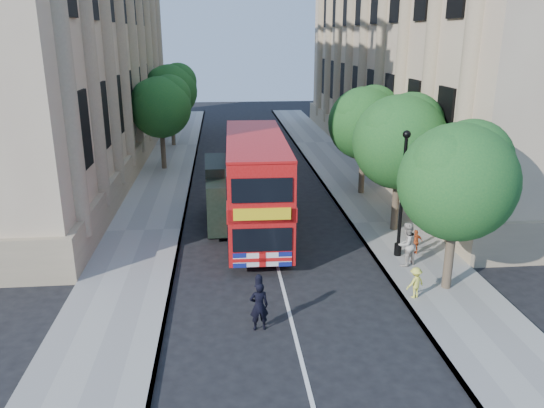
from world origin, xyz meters
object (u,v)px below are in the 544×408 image
object	(u,v)px
police_constable	(259,306)
woman_pedestrian	(407,244)
double_decker_bus	(256,182)
box_van	(229,195)
lamp_post	(402,199)

from	to	relation	value
police_constable	woman_pedestrian	xyz separation A→B (m)	(6.04, 4.01, 0.20)
police_constable	double_decker_bus	bearing A→B (deg)	-97.91
woman_pedestrian	box_van	bearing A→B (deg)	-70.28
box_van	police_constable	distance (m)	9.70
lamp_post	double_decker_bus	world-z (taller)	lamp_post
double_decker_bus	police_constable	bearing A→B (deg)	-92.18
double_decker_bus	box_van	distance (m)	2.01
lamp_post	woman_pedestrian	size ratio (longest dim) A/B	2.93
box_van	police_constable	size ratio (longest dim) A/B	3.32
double_decker_bus	police_constable	world-z (taller)	double_decker_bus
lamp_post	box_van	bearing A→B (deg)	145.62
box_van	police_constable	xyz separation A→B (m)	(0.73, -9.65, -0.67)
box_van	woman_pedestrian	bearing A→B (deg)	-41.67
box_van	woman_pedestrian	size ratio (longest dim) A/B	3.03
double_decker_bus	box_van	xyz separation A→B (m)	(-1.21, 1.28, -0.96)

